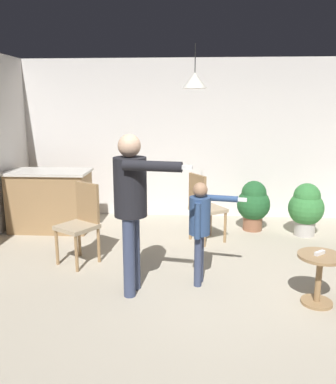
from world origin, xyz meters
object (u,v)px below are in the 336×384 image
Objects in this scene: kitchen_counter at (50,200)px; potted_plant_corner at (306,207)px; dining_chair_near_wall at (81,220)px; person_adult at (132,197)px; person_child at (201,222)px; dining_chair_by_counter at (204,205)px; spare_remote_on_table at (320,253)px; side_table_by_couch at (319,273)px; potted_plant_by_wall at (253,203)px.

kitchen_counter is 3.93m from potted_plant_corner.
potted_plant_corner is at bearing -125.95° from dining_chair_near_wall.
dining_chair_near_wall is at bearing -126.59° from person_adult.
person_adult reaches higher than dining_chair_near_wall.
person_child is 1.37m from dining_chair_by_counter.
kitchen_counter is 1.26× the size of dining_chair_by_counter.
dining_chair_near_wall is (-1.54, -0.82, 0.00)m from dining_chair_by_counter.
dining_chair_near_wall is 1.24× the size of potted_plant_corner.
dining_chair_by_counter reaches higher than kitchen_counter.
person_adult is at bearing -58.89° from dining_chair_by_counter.
potted_plant_corner is at bearing -0.29° from kitchen_counter.
kitchen_counter is 4.07m from spare_remote_on_table.
side_table_by_couch is at bearing -166.58° from dining_chair_near_wall.
person_adult is at bearing 166.80° from dining_chair_near_wall.
person_adult reaches higher than person_child.
side_table_by_couch is at bearing 83.16° from person_child.
person_adult is 2.77m from potted_plant_by_wall.
spare_remote_on_table is at bearing 171.17° from side_table_by_couch.
side_table_by_couch is 0.66× the size of potted_plant_by_wall.
dining_chair_by_counter is 7.69× the size of spare_remote_on_table.
kitchen_counter is 9.69× the size of spare_remote_on_table.
dining_chair_near_wall is (0.85, -1.23, 0.07)m from kitchen_counter.
person_adult is 1.46× the size of person_child.
potted_plant_by_wall is at bearing 93.78° from dining_chair_by_counter.
person_adult is 2.08× the size of potted_plant_corner.
person_adult reaches higher than spare_remote_on_table.
dining_chair_by_counter is (0.07, 1.36, -0.17)m from person_child.
person_child is at bearing -37.38° from kitchen_counter.
person_adult is 1.92m from spare_remote_on_table.
person_child is at bearing -132.80° from potted_plant_corner.
person_child is at bearing -36.23° from dining_chair_by_counter.
side_table_by_couch is 2.79m from dining_chair_near_wall.
dining_chair_near_wall is at bearing 160.82° from side_table_by_couch.
side_table_by_couch is 0.52× the size of dining_chair_near_wall.
spare_remote_on_table is (3.46, -2.14, 0.06)m from kitchen_counter.
dining_chair_near_wall reaches higher than potted_plant_corner.
dining_chair_by_counter is (-1.09, 1.74, 0.22)m from side_table_by_couch.
potted_plant_by_wall is at bearing 3.47° from kitchen_counter.
dining_chair_near_wall is at bearing -94.98° from dining_chair_by_counter.
potted_plant_corner is (3.93, -0.02, -0.04)m from kitchen_counter.
spare_remote_on_table is (-0.47, -2.12, 0.10)m from potted_plant_corner.
side_table_by_couch is 0.31× the size of person_adult.
person_child reaches higher than spare_remote_on_table.
potted_plant_corner reaches higher than spare_remote_on_table.
potted_plant_corner is 0.78m from potted_plant_by_wall.
kitchen_counter is at bearing 148.26° from spare_remote_on_table.
potted_plant_by_wall is (2.33, 1.42, -0.11)m from dining_chair_near_wall.
potted_plant_by_wall reaches higher than side_table_by_couch.
person_child is 1.15× the size of dining_chair_by_counter.
potted_plant_corner is at bearing 70.84° from dining_chair_by_counter.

